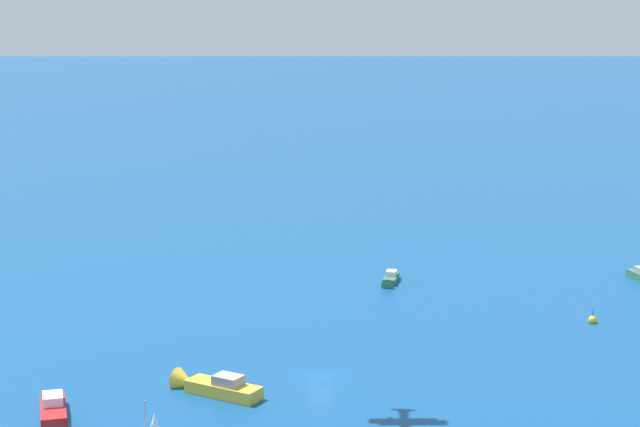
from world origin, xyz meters
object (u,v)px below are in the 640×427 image
Objects in this scene: motorboat_far_port at (212,386)px; motorboat_trailing at (54,415)px; marker_buoy at (593,320)px; motorboat_far_stbd at (390,280)px.

motorboat_far_port reaches higher than motorboat_trailing.
marker_buoy is at bearing 39.93° from motorboat_trailing.
motorboat_trailing is 4.59× the size of marker_buoy.
motorboat_far_port reaches higher than motorboat_far_stbd.
motorboat_trailing is (-25.34, -60.30, 0.19)m from motorboat_far_stbd.
motorboat_far_port is 1.50× the size of motorboat_far_stbd.
marker_buoy reaches higher than motorboat_far_stbd.
marker_buoy is (40.61, 34.15, -0.41)m from motorboat_far_port.
motorboat_far_port is at bearing 39.51° from motorboat_trailing.
motorboat_trailing reaches higher than marker_buoy.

